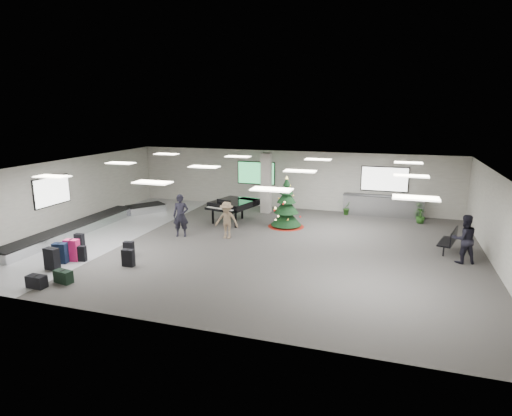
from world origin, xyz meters
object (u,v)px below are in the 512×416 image
(potted_plant_right, at_px, (421,216))
(baggage_carousel, at_px, (90,225))
(christmas_tree, at_px, (286,209))
(traveler_b, at_px, (227,220))
(grand_piano, at_px, (232,204))
(bench, at_px, (450,239))
(potted_plant_left, at_px, (347,208))
(service_counter, at_px, (383,206))
(pink_suitcase, at_px, (72,250))
(traveler_bench, at_px, (464,239))
(traveler_a, at_px, (181,216))

(potted_plant_right, bearing_deg, baggage_carousel, -158.37)
(christmas_tree, xyz_separation_m, traveler_b, (-1.99, -2.59, -0.04))
(grand_piano, relative_size, bench, 1.64)
(bench, xyz_separation_m, potted_plant_left, (-4.46, 4.93, -0.15))
(service_counter, xyz_separation_m, pink_suitcase, (-10.63, -10.47, -0.14))
(pink_suitcase, bearing_deg, baggage_carousel, 113.02)
(christmas_tree, height_order, traveler_bench, christmas_tree)
(service_counter, height_order, traveler_bench, traveler_bench)
(christmas_tree, distance_m, traveler_bench, 7.78)
(christmas_tree, height_order, bench, christmas_tree)
(pink_suitcase, relative_size, potted_plant_right, 1.08)
(pink_suitcase, height_order, grand_piano, grand_piano)
(bench, bearing_deg, potted_plant_left, 147.21)
(pink_suitcase, distance_m, traveler_a, 4.69)
(grand_piano, distance_m, bench, 9.78)
(baggage_carousel, height_order, christmas_tree, christmas_tree)
(traveler_b, xyz_separation_m, traveler_bench, (9.25, -0.21, 0.10))
(traveler_b, distance_m, potted_plant_left, 7.37)
(pink_suitcase, distance_m, christmas_tree, 9.43)
(christmas_tree, xyz_separation_m, traveler_a, (-3.99, -2.95, 0.09))
(pink_suitcase, xyz_separation_m, potted_plant_right, (12.45, 9.55, -0.02))
(traveler_b, bearing_deg, pink_suitcase, -137.49)
(traveler_a, bearing_deg, traveler_bench, -16.58)
(service_counter, relative_size, bench, 2.61)
(pink_suitcase, xyz_separation_m, christmas_tree, (6.35, 6.96, 0.43))
(traveler_a, distance_m, potted_plant_left, 8.98)
(baggage_carousel, bearing_deg, potted_plant_left, 30.33)
(service_counter, height_order, potted_plant_right, service_counter)
(potted_plant_left, bearing_deg, christmas_tree, -127.47)
(potted_plant_left, bearing_deg, potted_plant_right, -10.24)
(service_counter, relative_size, traveler_a, 2.18)
(grand_piano, xyz_separation_m, potted_plant_left, (5.18, 3.29, -0.53))
(baggage_carousel, relative_size, traveler_b, 6.06)
(baggage_carousel, height_order, traveler_a, traveler_a)
(baggage_carousel, relative_size, potted_plant_left, 12.95)
(pink_suitcase, height_order, christmas_tree, christmas_tree)
(christmas_tree, height_order, traveler_a, christmas_tree)
(service_counter, relative_size, potted_plant_right, 5.27)
(service_counter, xyz_separation_m, grand_piano, (-6.98, -3.56, 0.36))
(traveler_b, distance_m, potted_plant_right, 9.61)
(baggage_carousel, relative_size, traveler_a, 5.22)
(christmas_tree, bearing_deg, traveler_bench, -21.08)
(traveler_b, bearing_deg, traveler_bench, -3.76)
(service_counter, bearing_deg, baggage_carousel, -152.33)
(christmas_tree, distance_m, traveler_b, 3.27)
(pink_suitcase, relative_size, traveler_b, 0.52)
(baggage_carousel, distance_m, potted_plant_right, 15.77)
(baggage_carousel, relative_size, bench, 6.25)
(baggage_carousel, xyz_separation_m, grand_piano, (5.87, 3.17, 0.69))
(traveler_a, height_order, potted_plant_right, traveler_a)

